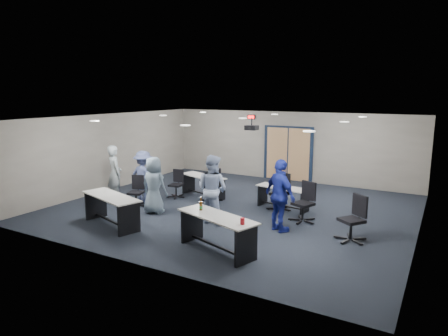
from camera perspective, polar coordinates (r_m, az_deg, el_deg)
The scene contains 25 objects.
floor at distance 12.08m, azimuth 1.50°, elevation -5.75°, with size 10.00×10.00×0.00m, color black.
back_wall at distance 15.84m, azimuth 9.20°, elevation 3.06°, with size 10.00×0.04×2.70m, color gray.
front_wall at distance 8.16m, azimuth -13.48°, elevation -4.33°, with size 10.00×0.04×2.70m, color gray.
left_wall at distance 14.76m, azimuth -15.90°, elevation 2.23°, with size 0.04×9.00×2.70m, color gray.
right_wall at distance 10.46m, azimuth 26.53°, elevation -1.88°, with size 0.04×9.00×2.70m, color gray.
ceiling at distance 11.61m, azimuth 1.57°, elevation 7.13°, with size 10.00×9.00×0.04m, color silver.
double_door at distance 15.85m, azimuth 9.12°, elevation 1.97°, with size 2.00×0.07×2.20m.
exit_sign at distance 16.31m, azimuth 3.93°, elevation 7.28°, with size 0.32×0.07×0.18m.
ceiling_projector at distance 11.94m, azimuth 3.97°, elevation 5.79°, with size 0.35×0.32×0.37m.
ceiling_can_lights at distance 11.83m, azimuth 2.14°, elevation 7.05°, with size 6.24×5.74×0.02m, color white, non-canonical shape.
table_front_left at distance 10.80m, azimuth -15.81°, elevation -5.14°, with size 2.09×1.22×0.81m.
table_front_right at distance 8.76m, azimuth -1.00°, elevation -8.36°, with size 2.11×1.26×1.11m.
table_back_left at distance 13.32m, azimuth -3.02°, elevation -2.05°, with size 1.83×1.06×0.71m.
table_back_right at distance 12.05m, azimuth 8.44°, elevation -3.69°, with size 1.69×0.79×0.66m.
chair_back_a at distance 13.28m, azimuth -6.89°, elevation -2.27°, with size 0.58×0.58×0.92m, color black, non-canonical shape.
chair_back_b at distance 12.84m, azimuth -1.68°, elevation -2.40°, with size 0.64×0.64×1.02m, color black, non-canonical shape.
chair_back_c at distance 11.89m, azimuth 7.94°, elevation -3.43°, with size 0.68×0.68×1.08m, color black, non-canonical shape.
chair_back_d at distance 10.92m, azimuth 11.23°, elevation -4.82°, with size 0.68×0.68×1.08m, color black, non-canonical shape.
chair_loose_left at distance 12.42m, azimuth -12.49°, elevation -3.29°, with size 0.59×0.59×0.94m, color black, non-canonical shape.
chair_loose_right at distance 9.81m, azimuth 17.75°, elevation -6.88°, with size 0.69×0.69×1.10m, color black, non-canonical shape.
person_gray at distance 13.10m, azimuth -15.35°, elevation -0.76°, with size 0.66×0.43×1.81m, color #9EAAAD.
person_plaid at distance 11.59m, azimuth -9.97°, elevation -2.44°, with size 0.80×0.52×1.64m, color slate.
person_lightblue at distance 10.59m, azimuth -1.68°, elevation -3.01°, with size 0.89×0.69×1.83m, color #A6B8DB.
person_navy at distance 9.99m, azimuth 8.02°, elevation -3.95°, with size 1.07×0.45×1.83m, color navy.
person_back at distance 12.87m, azimuth -11.41°, elevation -1.19°, with size 1.05×0.61×1.63m, color #475280.
Camera 1 is at (5.42, -10.24, 3.43)m, focal length 32.00 mm.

